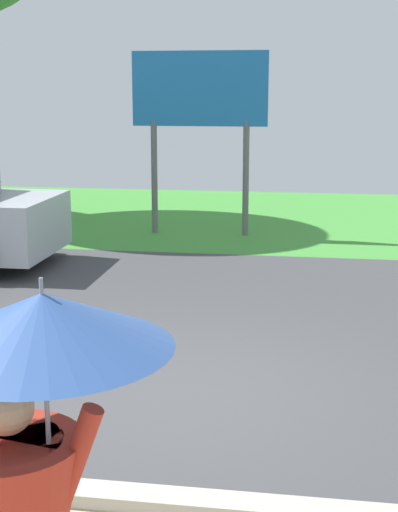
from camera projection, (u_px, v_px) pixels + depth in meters
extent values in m
cube|color=#424244|center=(212.00, 330.00, 9.05)|extent=(40.00, 8.00, 0.10)
cube|color=green|center=(261.00, 218.00, 16.76)|extent=(40.00, 8.00, 0.10)
cube|color=#B2AD9E|center=(132.00, 498.00, 5.18)|extent=(40.00, 0.24, 0.10)
sphere|color=tan|center=(7.00, 408.00, 2.96)|extent=(0.22, 0.22, 0.22)
cylinder|color=#B22D1E|center=(76.00, 457.00, 2.96)|extent=(0.24, 0.09, 0.45)
cylinder|color=gray|center=(47.00, 402.00, 2.93)|extent=(0.02, 0.02, 0.75)
cone|color=#33569E|center=(43.00, 321.00, 2.85)|extent=(1.02, 1.02, 0.22)
cylinder|color=gray|center=(41.00, 291.00, 2.83)|extent=(0.02, 0.02, 0.10)
cylinder|color=black|center=(22.00, 232.00, 12.95)|extent=(0.76, 0.28, 0.76)
cylinder|color=slate|center=(154.00, 177.00, 14.65)|extent=(0.12, 0.12, 2.20)
cylinder|color=slate|center=(246.00, 179.00, 14.38)|extent=(0.12, 0.12, 2.20)
cube|color=#1E72B2|center=(200.00, 89.00, 14.14)|extent=(2.60, 0.10, 1.40)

